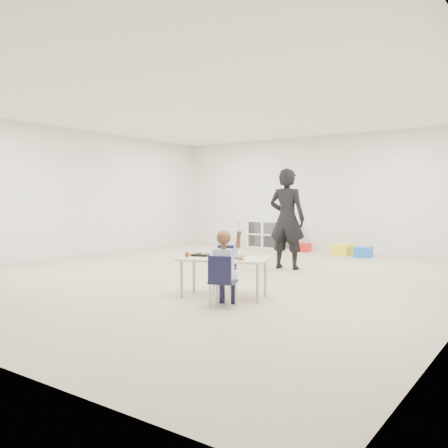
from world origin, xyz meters
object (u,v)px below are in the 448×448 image
Objects in this scene: child at (223,266)px; table at (224,277)px; cubby_shelf at (274,235)px; adult at (287,219)px; chair_near at (223,281)px.

table is at bearing 106.79° from child.
adult is at bearing -57.05° from cubby_shelf.
child reaches higher than cubby_shelf.
chair_near is 0.44× the size of cubby_shelf.
table is 6.27m from cubby_shelf.
child is (0.00, 0.00, 0.18)m from chair_near.
cubby_shelf is at bearing 96.71° from chair_near.
chair_near is at bearing 0.00° from child.
child reaches higher than table.
adult is (1.98, -3.05, 0.56)m from cubby_shelf.
child is 3.26m from adult.
adult reaches higher than chair_near.
cubby_shelf is at bearing 96.71° from child.
cubby_shelf is at bearing 95.88° from table.
adult reaches higher than child.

